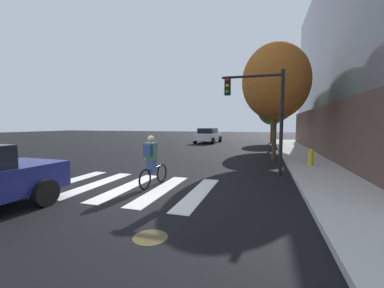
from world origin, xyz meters
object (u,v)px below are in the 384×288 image
at_px(manhole_cover, 150,237).
at_px(cyclist, 152,161).
at_px(street_tree_near, 276,82).
at_px(sedan_mid, 208,135).
at_px(street_tree_mid, 275,98).
at_px(street_tree_far, 272,108).
at_px(fire_hydrant, 311,157).
at_px(traffic_light_near, 260,104).

bearing_deg(manhole_cover, cyclist, 115.96).
relative_size(cyclist, street_tree_near, 0.26).
bearing_deg(sedan_mid, manhole_cover, -79.52).
distance_m(sedan_mid, street_tree_mid, 8.99).
distance_m(street_tree_near, street_tree_far, 13.60).
xyz_separation_m(sedan_mid, fire_hydrant, (8.10, -13.69, -0.31)).
relative_size(traffic_light_near, street_tree_mid, 0.67).
height_order(manhole_cover, fire_hydrant, fire_hydrant).
relative_size(fire_hydrant, street_tree_mid, 0.12).
bearing_deg(manhole_cover, sedan_mid, 100.48).
xyz_separation_m(sedan_mid, traffic_light_near, (5.82, -15.68, 2.02)).
relative_size(manhole_cover, fire_hydrant, 0.82).
bearing_deg(fire_hydrant, street_tree_far, 95.03).
height_order(street_tree_near, street_tree_mid, street_tree_near).
xyz_separation_m(manhole_cover, traffic_light_near, (1.74, 6.36, 2.86)).
distance_m(manhole_cover, street_tree_mid, 17.84).
relative_size(cyclist, street_tree_far, 0.30).
height_order(sedan_mid, cyclist, cyclist).
bearing_deg(street_tree_far, sedan_mid, -162.72).
relative_size(manhole_cover, street_tree_mid, 0.10).
bearing_deg(street_tree_near, manhole_cover, -103.10).
xyz_separation_m(manhole_cover, cyclist, (-1.58, 3.24, 0.84)).
xyz_separation_m(cyclist, street_tree_mid, (4.22, 13.88, 3.40)).
xyz_separation_m(manhole_cover, street_tree_near, (2.45, 10.54, 4.42)).
bearing_deg(manhole_cover, street_tree_near, 76.90).
bearing_deg(cyclist, sedan_mid, 97.57).
height_order(fire_hydrant, street_tree_mid, street_tree_mid).
relative_size(manhole_cover, street_tree_far, 0.11).
height_order(sedan_mid, fire_hydrant, sedan_mid).
height_order(fire_hydrant, street_tree_far, street_tree_far).
bearing_deg(cyclist, street_tree_mid, 73.10).
bearing_deg(manhole_cover, street_tree_far, 83.76).
bearing_deg(cyclist, street_tree_far, 78.59).
distance_m(manhole_cover, sedan_mid, 22.43).
relative_size(sedan_mid, cyclist, 2.84).
xyz_separation_m(street_tree_mid, street_tree_far, (-0.00, 7.00, -0.41)).
relative_size(cyclist, traffic_light_near, 0.41).
relative_size(manhole_cover, traffic_light_near, 0.15).
xyz_separation_m(manhole_cover, street_tree_mid, (2.64, 17.13, 4.24)).
relative_size(street_tree_near, street_tree_mid, 1.04).
bearing_deg(street_tree_mid, street_tree_far, 90.03).
height_order(manhole_cover, street_tree_near, street_tree_near).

